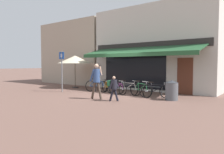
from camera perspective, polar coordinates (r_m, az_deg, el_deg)
ground_plane at (r=12.22m, az=-0.47°, el=-4.80°), size 160.00×160.00×0.00m
shop_front at (r=15.59m, az=11.49°, el=7.20°), size 8.53×4.79×5.61m
neighbour_building at (r=20.74m, az=-7.97°, el=6.04°), size 6.93×4.00×5.44m
bike_rack_rail at (r=12.64m, az=3.36°, el=-2.31°), size 4.72×0.04×0.57m
bicycle_blue at (r=13.75m, az=-4.04°, el=-2.33°), size 1.70×0.59×0.86m
bicycle_orange at (r=13.27m, az=-1.16°, el=-2.63°), size 1.53×0.84×0.80m
bicycle_purple at (r=12.71m, az=1.11°, el=-2.87°), size 1.76×0.55×0.83m
bicycle_silver at (r=12.31m, az=3.94°, el=-3.00°), size 1.78×0.56×0.86m
bicycle_green at (r=11.77m, az=7.43°, el=-3.27°), size 1.73×0.80×0.87m
bicycle_black at (r=11.40m, az=11.41°, el=-3.56°), size 1.61×0.85×0.84m
pedestrian_adult at (r=10.82m, az=-4.09°, el=-0.06°), size 0.63×0.51×1.77m
pedestrian_child at (r=10.24m, az=0.35°, el=-2.31°), size 0.51×0.53×1.19m
litter_bin at (r=10.91m, az=15.33°, el=-3.33°), size 0.61×0.61×0.97m
parking_sign at (r=13.95m, az=-12.97°, el=2.53°), size 0.44×0.07×2.55m
cafe_parasol at (r=16.31m, az=-9.64°, el=4.51°), size 2.53×2.53×2.37m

